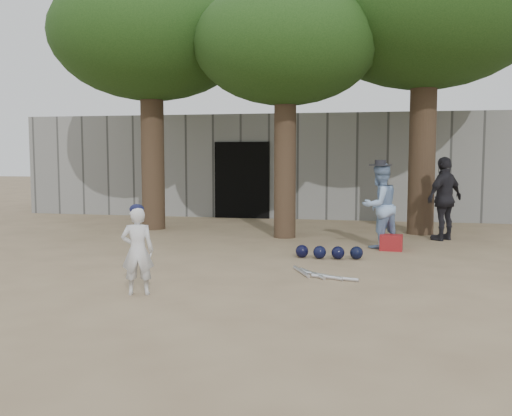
% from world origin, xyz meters
% --- Properties ---
extents(ground, '(70.00, 70.00, 0.00)m').
position_xyz_m(ground, '(0.00, 0.00, 0.00)').
color(ground, '#937C5E').
rests_on(ground, ground).
extents(boy_player, '(0.48, 0.38, 1.16)m').
position_xyz_m(boy_player, '(-0.51, -1.33, 0.58)').
color(boy_player, silver).
rests_on(boy_player, ground).
extents(spectator_blue, '(1.02, 1.01, 1.66)m').
position_xyz_m(spectator_blue, '(2.64, 3.17, 0.83)').
color(spectator_blue, '#88A7D2').
rests_on(spectator_blue, ground).
extents(spectator_dark, '(1.04, 1.07, 1.79)m').
position_xyz_m(spectator_dark, '(4.01, 4.48, 0.90)').
color(spectator_dark, black).
rests_on(spectator_dark, ground).
extents(red_bag, '(0.45, 0.36, 0.30)m').
position_xyz_m(red_bag, '(2.87, 2.90, 0.15)').
color(red_bag, '#A71629').
rests_on(red_bag, ground).
extents(back_building, '(16.00, 5.24, 3.00)m').
position_xyz_m(back_building, '(-0.00, 10.33, 1.50)').
color(back_building, gray).
rests_on(back_building, ground).
extents(helmet_row, '(1.19, 0.30, 0.23)m').
position_xyz_m(helmet_row, '(1.76, 1.77, 0.12)').
color(helmet_row, black).
rests_on(helmet_row, ground).
extents(bat_pile, '(1.07, 0.82, 0.06)m').
position_xyz_m(bat_pile, '(1.70, 0.25, 0.03)').
color(bat_pile, silver).
rests_on(bat_pile, ground).
extents(tree_row, '(11.40, 5.80, 6.69)m').
position_xyz_m(tree_row, '(0.74, 5.02, 4.69)').
color(tree_row, brown).
rests_on(tree_row, ground).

